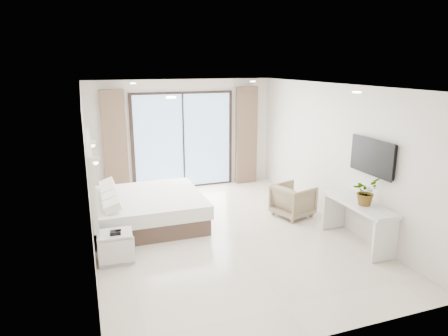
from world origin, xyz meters
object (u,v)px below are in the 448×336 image
Objects in this scene: console_desk at (358,213)px; armchair at (293,199)px; bed at (147,209)px; nightstand at (116,247)px.

console_desk reaches higher than armchair.
console_desk is at bearing 176.33° from armchair.
nightstand is at bearing -117.39° from bed.
bed is 3.93m from console_desk.
nightstand is at bearing 169.71° from console_desk.
bed is at bearing 65.52° from nightstand.
armchair reaches higher than bed.
nightstand is 3.72m from armchair.
bed is at bearing 61.09° from armchair.
nightstand is 0.36× the size of console_desk.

